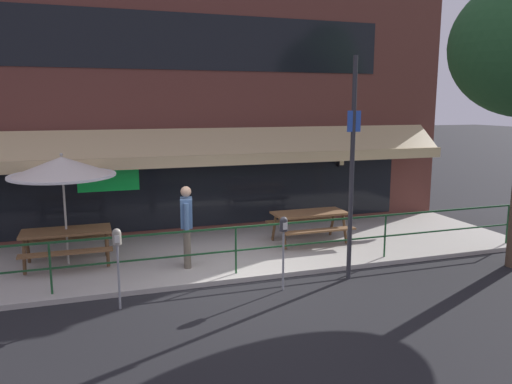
% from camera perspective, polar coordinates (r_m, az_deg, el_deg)
% --- Properties ---
extents(ground_plane, '(120.00, 120.00, 0.00)m').
position_cam_1_polar(ground_plane, '(9.96, -1.80, -10.35)').
color(ground_plane, black).
extents(patio_deck, '(15.00, 4.00, 0.10)m').
position_cam_1_polar(patio_deck, '(11.78, -4.64, -6.88)').
color(patio_deck, '#ADA89E').
rests_on(patio_deck, ground).
extents(restaurant_building, '(15.00, 1.60, 7.17)m').
position_cam_1_polar(restaurant_building, '(13.44, -7.20, 10.36)').
color(restaurant_building, brown).
rests_on(restaurant_building, ground).
extents(patio_railing, '(13.84, 0.04, 0.97)m').
position_cam_1_polar(patio_railing, '(9.99, -2.32, -5.47)').
color(patio_railing, '#194723').
rests_on(patio_railing, patio_deck).
extents(picnic_table_left, '(1.80, 1.42, 0.76)m').
position_cam_1_polar(picnic_table_left, '(11.23, -20.83, -4.88)').
color(picnic_table_left, brown).
rests_on(picnic_table_left, patio_deck).
extents(picnic_table_centre, '(1.80, 1.42, 0.76)m').
position_cam_1_polar(picnic_table_centre, '(12.29, 6.13, -3.01)').
color(picnic_table_centre, brown).
rests_on(picnic_table_centre, patio_deck).
extents(patio_umbrella_left, '(2.14, 2.14, 2.38)m').
position_cam_1_polar(patio_umbrella_left, '(11.05, -21.29, 2.65)').
color(patio_umbrella_left, '#B7B2A8').
rests_on(patio_umbrella_left, patio_deck).
extents(pedestrian_walking, '(0.31, 0.61, 1.71)m').
position_cam_1_polar(pedestrian_walking, '(10.43, -7.94, -3.43)').
color(pedestrian_walking, '#665B4C').
rests_on(pedestrian_walking, patio_deck).
extents(parking_meter_near, '(0.15, 0.16, 1.42)m').
position_cam_1_polar(parking_meter_near, '(8.72, -15.59, -5.78)').
color(parking_meter_near, gray).
rests_on(parking_meter_near, ground).
extents(parking_meter_far, '(0.15, 0.16, 1.42)m').
position_cam_1_polar(parking_meter_far, '(9.27, 3.17, -4.49)').
color(parking_meter_far, gray).
rests_on(parking_meter_far, ground).
extents(street_sign_pole, '(0.28, 0.09, 4.37)m').
position_cam_1_polar(street_sign_pole, '(9.84, 10.91, 2.68)').
color(street_sign_pole, '#2D2D33').
rests_on(street_sign_pole, ground).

